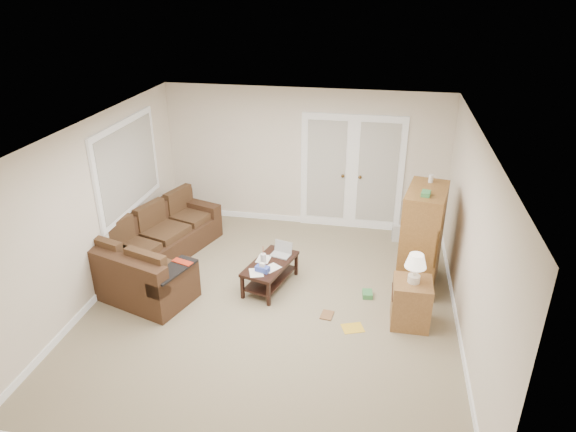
% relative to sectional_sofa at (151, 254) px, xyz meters
% --- Properties ---
extents(floor, '(5.50, 5.50, 0.00)m').
position_rel_sectional_sofa_xyz_m(floor, '(2.03, -0.56, -0.31)').
color(floor, gray).
rests_on(floor, ground).
extents(ceiling, '(5.00, 5.50, 0.02)m').
position_rel_sectional_sofa_xyz_m(ceiling, '(2.03, -0.56, 2.19)').
color(ceiling, white).
rests_on(ceiling, wall_back).
extents(wall_left, '(0.02, 5.50, 2.50)m').
position_rel_sectional_sofa_xyz_m(wall_left, '(-0.47, -0.56, 0.94)').
color(wall_left, silver).
rests_on(wall_left, floor).
extents(wall_right, '(0.02, 5.50, 2.50)m').
position_rel_sectional_sofa_xyz_m(wall_right, '(4.53, -0.56, 0.94)').
color(wall_right, silver).
rests_on(wall_right, floor).
extents(wall_back, '(5.00, 0.02, 2.50)m').
position_rel_sectional_sofa_xyz_m(wall_back, '(2.03, 2.19, 0.94)').
color(wall_back, silver).
rests_on(wall_back, floor).
extents(wall_front, '(5.00, 0.02, 2.50)m').
position_rel_sectional_sofa_xyz_m(wall_front, '(2.03, -3.31, 0.94)').
color(wall_front, silver).
rests_on(wall_front, floor).
extents(baseboards, '(5.00, 5.50, 0.10)m').
position_rel_sectional_sofa_xyz_m(baseboards, '(2.03, -0.56, -0.26)').
color(baseboards, white).
rests_on(baseboards, floor).
extents(french_doors, '(1.80, 0.05, 2.13)m').
position_rel_sectional_sofa_xyz_m(french_doors, '(2.88, 2.15, 0.73)').
color(french_doors, white).
rests_on(french_doors, floor).
extents(window_left, '(0.05, 1.92, 1.42)m').
position_rel_sectional_sofa_xyz_m(window_left, '(-0.43, 0.44, 1.24)').
color(window_left, white).
rests_on(window_left, wall_left).
extents(sectional_sofa, '(1.86, 2.93, 0.79)m').
position_rel_sectional_sofa_xyz_m(sectional_sofa, '(0.00, 0.00, 0.00)').
color(sectional_sofa, '#422919').
rests_on(sectional_sofa, floor).
extents(coffee_table, '(0.73, 1.08, 0.67)m').
position_rel_sectional_sofa_xyz_m(coffee_table, '(1.91, -0.07, -0.09)').
color(coffee_table, black).
rests_on(coffee_table, floor).
extents(tv_armoire, '(0.68, 1.03, 1.63)m').
position_rel_sectional_sofa_xyz_m(tv_armoire, '(4.04, 0.42, 0.46)').
color(tv_armoire, brown).
rests_on(tv_armoire, floor).
extents(side_cabinet, '(0.49, 0.49, 1.04)m').
position_rel_sectional_sofa_xyz_m(side_cabinet, '(3.90, -0.62, 0.07)').
color(side_cabinet, brown).
rests_on(side_cabinet, floor).
extents(space_heater, '(0.12, 0.11, 0.30)m').
position_rel_sectional_sofa_xyz_m(space_heater, '(3.73, 1.73, -0.16)').
color(space_heater, silver).
rests_on(space_heater, floor).
extents(floor_magazine, '(0.33, 0.30, 0.01)m').
position_rel_sectional_sofa_xyz_m(floor_magazine, '(3.18, -0.87, -0.31)').
color(floor_magazine, yellow).
rests_on(floor_magazine, floor).
extents(floor_greenbox, '(0.16, 0.20, 0.08)m').
position_rel_sectional_sofa_xyz_m(floor_greenbox, '(3.33, -0.09, -0.27)').
color(floor_greenbox, '#3F8B4A').
rests_on(floor_greenbox, floor).
extents(floor_book, '(0.19, 0.24, 0.02)m').
position_rel_sectional_sofa_xyz_m(floor_book, '(2.73, -0.65, -0.30)').
color(floor_book, brown).
rests_on(floor_book, floor).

